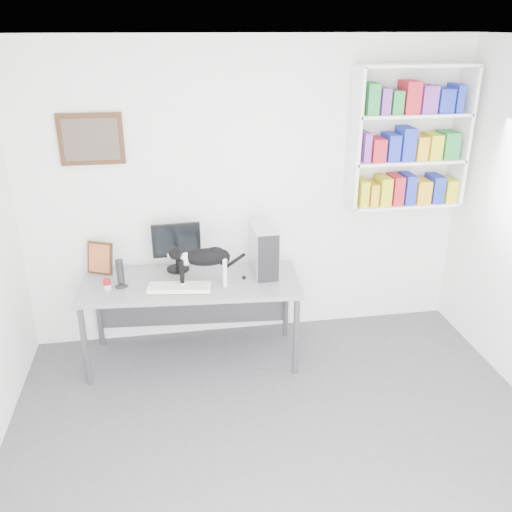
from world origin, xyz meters
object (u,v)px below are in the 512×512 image
(bookshelf, at_px, (409,138))
(cat, at_px, (205,267))
(desk, at_px, (193,320))
(monitor, at_px, (177,247))
(speaker, at_px, (120,273))
(leaning_print, at_px, (100,257))
(keyboard, at_px, (179,287))
(pc_tower, at_px, (264,250))
(soup_can, at_px, (107,284))

(bookshelf, relative_size, cat, 2.20)
(bookshelf, bearing_deg, desk, -171.16)
(monitor, height_order, speaker, monitor)
(bookshelf, distance_m, desk, 2.48)
(monitor, relative_size, leaning_print, 1.53)
(desk, bearing_deg, bookshelf, 13.28)
(bookshelf, xyz_separation_m, keyboard, (-2.07, -0.45, -1.07))
(monitor, bearing_deg, pc_tower, -16.18)
(leaning_print, bearing_deg, soup_can, -52.05)
(leaning_print, xyz_separation_m, soup_can, (0.08, -0.34, -0.10))
(bookshelf, distance_m, pc_tower, 1.61)
(pc_tower, distance_m, soup_can, 1.33)
(speaker, bearing_deg, leaning_print, 108.67)
(desk, height_order, cat, cat)
(keyboard, height_order, speaker, speaker)
(speaker, bearing_deg, keyboard, -28.47)
(bookshelf, bearing_deg, pc_tower, -170.12)
(speaker, relative_size, leaning_print, 0.86)
(bookshelf, xyz_separation_m, soup_can, (-2.65, -0.36, -1.04))
(cat, bearing_deg, pc_tower, 22.56)
(monitor, bearing_deg, desk, -71.32)
(keyboard, height_order, leaning_print, leaning_print)
(monitor, height_order, leaning_print, monitor)
(keyboard, xyz_separation_m, soup_can, (-0.58, 0.10, 0.03))
(leaning_print, relative_size, soup_can, 3.23)
(leaning_print, bearing_deg, desk, 3.68)
(keyboard, bearing_deg, speaker, 172.34)
(bookshelf, relative_size, monitor, 2.80)
(bookshelf, height_order, cat, bookshelf)
(desk, bearing_deg, monitor, 116.27)
(monitor, xyz_separation_m, cat, (0.22, -0.36, -0.05))
(bookshelf, relative_size, pc_tower, 2.92)
(cat, bearing_deg, keyboard, -168.70)
(leaning_print, bearing_deg, keyboard, -8.76)
(soup_can, bearing_deg, monitor, 26.85)
(monitor, relative_size, cat, 0.78)
(keyboard, relative_size, pc_tower, 1.20)
(monitor, xyz_separation_m, speaker, (-0.47, -0.26, -0.10))
(keyboard, bearing_deg, leaning_print, 154.30)
(desk, height_order, soup_can, soup_can)
(desk, distance_m, pc_tower, 0.88)
(bookshelf, height_order, leaning_print, bookshelf)
(bookshelf, height_order, soup_can, bookshelf)
(pc_tower, height_order, cat, pc_tower)
(desk, xyz_separation_m, pc_tower, (0.64, 0.07, 0.59))
(soup_can, bearing_deg, cat, -4.59)
(pc_tower, relative_size, soup_can, 4.73)
(desk, bearing_deg, pc_tower, 11.10)
(pc_tower, height_order, speaker, pc_tower)
(speaker, xyz_separation_m, leaning_print, (-0.19, 0.31, 0.02))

